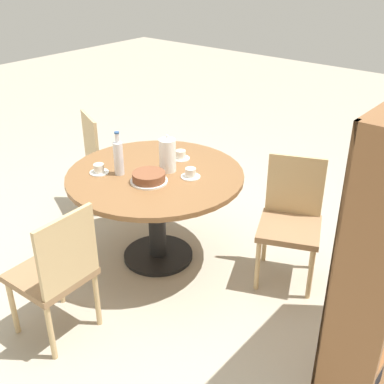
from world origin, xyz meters
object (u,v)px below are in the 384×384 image
Objects in this scene: cup_a at (99,169)px; cup_b at (181,155)px; chair_c at (291,218)px; coffee_pot at (168,154)px; chair_a at (107,158)px; chair_b at (56,271)px; cake_main at (149,177)px; water_bottle at (119,157)px; cup_c at (191,174)px.

cup_b is (-0.56, 0.29, 0.00)m from cup_a.
coffee_pot is (0.36, -0.83, 0.38)m from chair_c.
chair_c is 0.98m from coffee_pot.
chair_a is at bearing -104.71° from coffee_pot.
coffee_pot is (-1.06, -0.06, 0.38)m from chair_b.
chair_b is at bearing 29.98° from cup_a.
chair_a reaches higher than cup_a.
cake_main is (0.58, -0.80, 0.29)m from chair_c.
chair_a is at bearing -124.87° from water_bottle.
coffee_pot is at bearing -179.16° from chair_b.
cup_b is (0.03, 0.90, 0.28)m from chair_a.
water_bottle is (0.26, -0.23, 0.00)m from coffee_pot.
chair_a is 1.00× the size of chair_c.
coffee_pot is at bearing -170.64° from chair_a.
water_bottle is (-0.80, -0.29, 0.38)m from chair_b.
water_bottle is at bearing 169.20° from chair_a.
coffee_pot is 0.24m from cake_main.
cake_main is at bearing -35.87° from cup_c.
coffee_pot reaches higher than chair_a.
chair_b is 1.13m from coffee_pot.
cake_main is (-0.84, -0.04, 0.29)m from chair_b.
chair_c is at bearing 149.14° from chair_b.
coffee_pot reaches higher than cup_c.
coffee_pot is 1.07× the size of cake_main.
coffee_pot is at bearing 138.79° from water_bottle.
cup_c is at bearing -175.02° from chair_c.
water_bottle reaches higher than cup_b.
chair_a is 6.46× the size of cup_c.
chair_a is 1.67m from chair_b.
cup_b is at bearing 165.46° from chair_c.
coffee_pot is at bearing -84.73° from cup_c.
cake_main is at bearing 98.81° from water_bottle.
water_bottle reaches higher than chair_c.
cup_b and cup_c have the same top height.
chair_c is at bearing 98.83° from cup_b.
chair_c is at bearing -152.54° from chair_a.
water_bottle is 0.52m from cup_c.
chair_b is at bearing 19.92° from water_bottle.
cup_a is at bearing -152.58° from chair_b.
cup_a is 1.00× the size of cup_c.
cake_main is 0.40m from cup_a.
chair_a is at bearing -144.58° from chair_b.
chair_a is 3.43× the size of cake_main.
chair_a reaches higher than cup_c.
cup_a is 1.00× the size of cup_b.
chair_b is 1.32m from cup_b.
chair_a is 1.22m from cup_c.
cup_b is (-0.22, -0.07, -0.10)m from coffee_pot.
chair_a is 0.94m from cup_b.
coffee_pot is at bearing -179.94° from chair_c.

